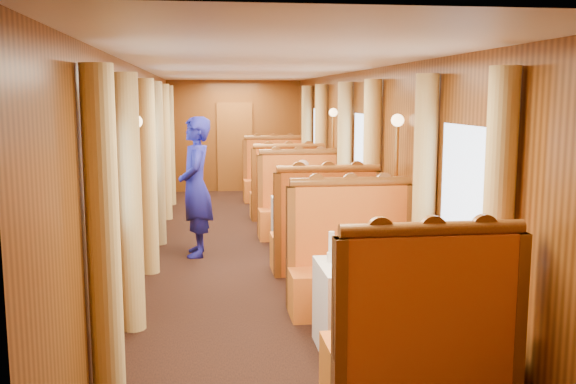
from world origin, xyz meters
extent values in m
cube|color=brown|center=(0.00, 5.97, 1.00)|extent=(0.80, 0.04, 2.00)
cube|color=white|center=(0.75, -3.50, 0.38)|extent=(1.05, 0.72, 0.75)
cube|color=#BE3B15|center=(0.75, -4.45, 0.23)|extent=(1.30, 0.55, 0.45)
cube|color=#BE3B15|center=(0.75, -4.67, 0.85)|extent=(1.30, 0.12, 0.80)
cylinder|color=brown|center=(0.75, -4.67, 1.29)|extent=(1.23, 0.10, 0.10)
cube|color=#BE3B15|center=(0.75, -2.55, 0.23)|extent=(1.30, 0.55, 0.45)
cube|color=#BE3B15|center=(0.75, -2.33, 0.85)|extent=(1.30, 0.12, 0.80)
cylinder|color=brown|center=(0.75, -2.33, 1.29)|extent=(1.23, 0.10, 0.10)
cube|color=white|center=(0.75, 0.00, 0.38)|extent=(1.05, 0.72, 0.75)
cube|color=#BE3B15|center=(0.75, -0.95, 0.23)|extent=(1.30, 0.55, 0.45)
cube|color=#BE3B15|center=(0.75, -1.17, 0.85)|extent=(1.30, 0.12, 0.80)
cylinder|color=brown|center=(0.75, -1.17, 1.29)|extent=(1.23, 0.10, 0.10)
cube|color=#BE3B15|center=(0.75, 0.95, 0.23)|extent=(1.30, 0.55, 0.45)
cube|color=#BE3B15|center=(0.75, 1.17, 0.85)|extent=(1.30, 0.12, 0.80)
cylinder|color=brown|center=(0.75, 1.17, 1.29)|extent=(1.23, 0.10, 0.10)
cube|color=white|center=(0.75, 3.50, 0.38)|extent=(1.05, 0.72, 0.75)
cube|color=#BE3B15|center=(0.75, 2.55, 0.23)|extent=(1.30, 0.55, 0.45)
cube|color=#BE3B15|center=(0.75, 2.33, 0.85)|extent=(1.30, 0.12, 0.80)
cylinder|color=brown|center=(0.75, 2.33, 1.29)|extent=(1.23, 0.10, 0.10)
cube|color=#BE3B15|center=(0.75, 4.45, 0.23)|extent=(1.30, 0.55, 0.45)
cube|color=#BE3B15|center=(0.75, 4.67, 0.85)|extent=(1.30, 0.12, 0.80)
cylinder|color=brown|center=(0.75, 4.67, 1.29)|extent=(1.23, 0.10, 0.10)
cube|color=silver|center=(0.61, -3.52, 0.76)|extent=(0.41, 0.37, 0.01)
cylinder|color=white|center=(1.04, -3.60, 0.76)|extent=(0.20, 0.20, 0.01)
cylinder|color=white|center=(0.34, -3.39, 0.79)|extent=(0.08, 0.08, 0.08)
cylinder|color=white|center=(0.34, -3.39, 0.92)|extent=(0.05, 0.05, 0.18)
cylinder|color=white|center=(0.46, -3.29, 0.79)|extent=(0.08, 0.08, 0.08)
cylinder|color=white|center=(0.46, -3.29, 0.92)|extent=(0.05, 0.05, 0.18)
cylinder|color=silver|center=(0.75, 0.03, 0.82)|extent=(0.06, 0.06, 0.14)
cylinder|color=silver|center=(0.75, 3.49, 0.82)|extent=(0.06, 0.06, 0.14)
cylinder|color=#DABD70|center=(-1.38, -4.28, 1.18)|extent=(0.22, 0.22, 2.35)
cylinder|color=#DABD70|center=(-1.38, -2.72, 1.18)|extent=(0.22, 0.22, 2.35)
cylinder|color=#DABD70|center=(1.38, -4.28, 1.18)|extent=(0.22, 0.22, 2.35)
cylinder|color=#DABD70|center=(1.38, -2.72, 1.18)|extent=(0.22, 0.22, 2.35)
cylinder|color=#DABD70|center=(-1.38, -0.78, 1.18)|extent=(0.22, 0.22, 2.35)
cylinder|color=#DABD70|center=(-1.38, 0.78, 1.18)|extent=(0.22, 0.22, 2.35)
cylinder|color=#DABD70|center=(1.38, -0.78, 1.18)|extent=(0.22, 0.22, 2.35)
cylinder|color=#DABD70|center=(1.38, 0.78, 1.18)|extent=(0.22, 0.22, 2.35)
cylinder|color=#DABD70|center=(-1.38, 2.72, 1.18)|extent=(0.22, 0.22, 2.35)
cylinder|color=#DABD70|center=(-1.38, 4.28, 1.18)|extent=(0.22, 0.22, 2.35)
cylinder|color=#DABD70|center=(1.38, 2.72, 1.18)|extent=(0.22, 0.22, 2.35)
cylinder|color=#DABD70|center=(1.38, 4.28, 1.18)|extent=(0.22, 0.22, 2.35)
cylinder|color=#BF8C3F|center=(-1.40, -1.75, 0.93)|extent=(0.04, 0.04, 1.85)
sphere|color=#FFD18C|center=(-1.40, -1.75, 1.88)|extent=(0.14, 0.14, 0.14)
cylinder|color=#BF8C3F|center=(1.40, -1.75, 0.93)|extent=(0.04, 0.04, 1.85)
sphere|color=#FFD18C|center=(1.40, -1.75, 1.88)|extent=(0.14, 0.14, 0.14)
cylinder|color=#BF8C3F|center=(-1.40, 1.75, 0.93)|extent=(0.04, 0.04, 1.85)
sphere|color=#FFD18C|center=(-1.40, 1.75, 1.88)|extent=(0.14, 0.14, 0.14)
cylinder|color=#BF8C3F|center=(1.40, 1.75, 0.93)|extent=(0.04, 0.04, 1.85)
sphere|color=#FFD18C|center=(1.40, 1.75, 1.88)|extent=(0.14, 0.14, 0.14)
imported|color=navy|center=(-0.82, 0.02, 0.94)|extent=(0.47, 0.70, 1.88)
cube|color=beige|center=(0.75, 0.79, 0.75)|extent=(0.40, 0.24, 0.55)
sphere|color=tan|center=(0.75, 0.79, 1.11)|extent=(0.20, 0.20, 0.20)
cube|color=beige|center=(0.75, 0.62, 0.52)|extent=(0.36, 0.30, 0.14)
camera|label=1|loc=(-0.71, -8.56, 2.14)|focal=40.00mm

